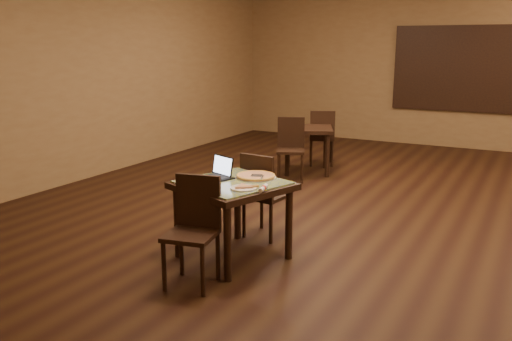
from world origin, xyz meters
The scene contains 17 objects.
ground centered at (0.00, 0.00, 0.00)m, with size 10.00×10.00×0.00m, color black.
wall_back centered at (0.00, 5.00, 1.50)m, with size 8.00×0.02×3.00m, color olive.
wall_left centered at (-4.00, 0.00, 1.50)m, with size 0.02×10.00×3.00m, color olive.
mural centered at (0.50, 4.96, 1.55)m, with size 2.34×0.05×1.64m.
tiled_table centered at (-0.40, -2.02, 0.66)m, with size 1.17×1.17×0.76m.
chair_main_near centered at (-0.42, -2.64, 0.53)m, with size 0.48×0.48×0.94m.
chair_main_far centered at (-0.41, -1.40, 0.52)m, with size 0.44×0.44×0.92m.
laptop centered at (-0.60, -1.92, 0.82)m, with size 0.34×0.32×0.20m.
plate centered at (-0.18, -2.20, 0.77)m, with size 0.24×0.24×0.01m, color white.
pizza_slice centered at (-0.18, -2.20, 0.79)m, with size 0.19×0.19×0.02m, color #D3BA8C, non-canonical shape.
pizza_pan centered at (-0.28, -1.78, 0.77)m, with size 0.40×0.40×0.01m, color silver.
pizza_whole centered at (-0.28, -1.78, 0.78)m, with size 0.38×0.38×0.03m.
spatula centered at (-0.26, -1.80, 0.79)m, with size 0.10×0.25×0.01m, color silver.
napkin_roll centered at (0.00, -2.16, 0.78)m, with size 0.08×0.19×0.04m.
other_table_b centered at (-1.18, 1.63, 0.61)m, with size 1.03×1.03×0.73m.
other_table_b_chair_near centered at (-1.21, 1.08, 0.53)m, with size 0.54×0.54×0.94m.
other_table_b_chair_far centered at (-1.14, 2.19, 0.53)m, with size 0.54×0.54×0.94m.
Camera 1 is at (2.13, -6.27, 2.04)m, focal length 38.00 mm.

